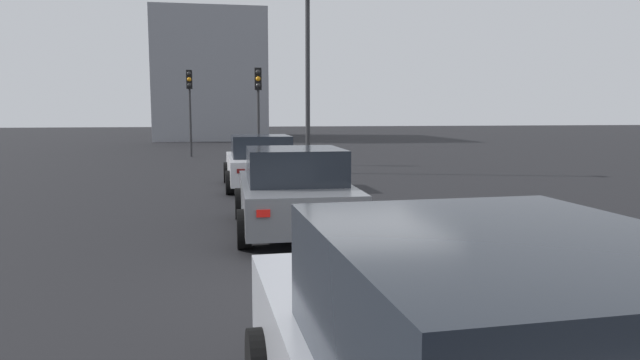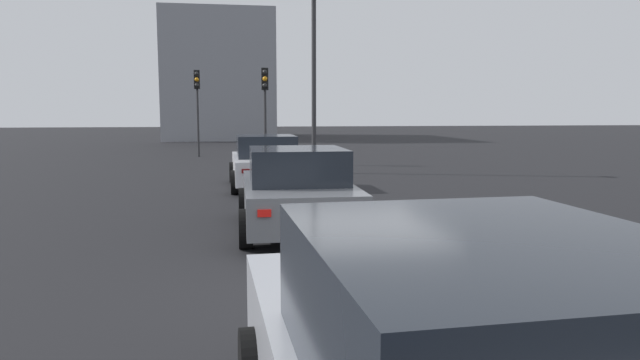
# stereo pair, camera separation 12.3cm
# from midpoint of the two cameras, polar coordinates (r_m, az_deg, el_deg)

# --- Properties ---
(ground_plane) EXTENTS (160.00, 160.00, 0.20)m
(ground_plane) POSITION_cam_midpoint_polar(r_m,az_deg,el_deg) (7.07, 1.52, -11.83)
(ground_plane) COLOR black
(car_white_lead) EXTENTS (4.21, 2.10, 1.52)m
(car_white_lead) POSITION_cam_midpoint_polar(r_m,az_deg,el_deg) (16.30, -5.31, 1.79)
(car_white_lead) COLOR silver
(car_white_lead) RESTS_ON ground_plane
(car_grey_second) EXTENTS (4.15, 2.15, 1.53)m
(car_grey_second) POSITION_cam_midpoint_polar(r_m,az_deg,el_deg) (10.25, -2.04, -1.14)
(car_grey_second) COLOR slate
(car_grey_second) RESTS_ON ground_plane
(traffic_light_near_left) EXTENTS (0.32, 0.29, 4.19)m
(traffic_light_near_left) POSITION_cam_midpoint_polar(r_m,az_deg,el_deg) (28.20, -12.21, 8.43)
(traffic_light_near_left) COLOR #2D2D30
(traffic_light_near_left) RESTS_ON ground_plane
(traffic_light_near_right) EXTENTS (0.32, 0.28, 3.98)m
(traffic_light_near_right) POSITION_cam_midpoint_polar(r_m,az_deg,el_deg) (23.60, -5.44, 8.54)
(traffic_light_near_right) COLOR #2D2D30
(traffic_light_near_right) RESTS_ON ground_plane
(street_lamp_kerbside) EXTENTS (0.56, 0.36, 6.31)m
(street_lamp_kerbside) POSITION_cam_midpoint_polar(r_m,az_deg,el_deg) (20.18, -0.45, 11.47)
(street_lamp_kerbside) COLOR #2D2D30
(street_lamp_kerbside) RESTS_ON ground_plane
(building_facade_left) EXTENTS (13.79, 8.54, 9.94)m
(building_facade_left) POSITION_cam_midpoint_polar(r_m,az_deg,el_deg) (49.51, -10.01, 10.02)
(building_facade_left) COLOR gray
(building_facade_left) RESTS_ON ground_plane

